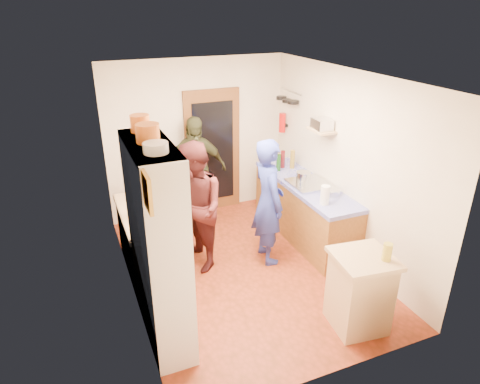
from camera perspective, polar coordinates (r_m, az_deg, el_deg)
floor at (r=6.00m, az=0.64°, el=-10.24°), size 3.00×4.00×0.02m
ceiling at (r=5.02m, az=0.78°, el=15.31°), size 3.00×4.00×0.02m
wall_back at (r=7.16m, az=-5.71°, el=7.11°), size 3.00×0.02×2.60m
wall_front at (r=3.83m, az=12.83°, el=-9.45°), size 3.00×0.02×2.60m
wall_left at (r=5.02m, az=-15.33°, el=-1.23°), size 0.02×4.00×2.60m
wall_right at (r=6.09m, az=13.89°, el=3.44°), size 0.02×4.00×2.60m
door_frame at (r=7.27m, az=-3.64°, el=5.38°), size 0.95×0.06×2.10m
door_glass at (r=7.24m, az=-3.55°, el=5.30°), size 0.70×0.02×1.70m
hutch_body at (r=4.44m, az=-10.83°, el=-7.23°), size 0.40×1.20×2.20m
hutch_top_shelf at (r=3.99m, az=-12.02°, el=6.14°), size 0.40×1.14×0.04m
plate_stack at (r=3.70m, az=-11.18°, el=5.81°), size 0.22×0.22×0.09m
orange_pot_a at (r=3.98m, az=-12.21°, el=7.67°), size 0.22×0.22×0.17m
orange_pot_b at (r=4.34m, az=-13.20°, el=8.90°), size 0.19×0.19×0.17m
left_counter_base at (r=5.86m, az=-12.05°, el=-6.75°), size 0.60×1.40×0.85m
left_counter_top at (r=5.65m, az=-12.44°, el=-2.82°), size 0.64×1.44×0.05m
toaster at (r=5.17m, az=-10.95°, el=-3.96°), size 0.23×0.16×0.16m
kettle at (r=5.45m, az=-12.78°, el=-2.38°), size 0.18×0.18×0.20m
orange_bowl at (r=5.81m, az=-12.14°, el=-1.17°), size 0.25×0.25×0.10m
chopping_board at (r=6.11m, az=-13.25°, el=-0.38°), size 0.35×0.30×0.02m
right_counter_base at (r=6.65m, az=8.49°, el=-2.57°), size 0.60×2.20×0.84m
right_counter_top at (r=6.47m, az=8.73°, el=1.00°), size 0.62×2.22×0.06m
hob at (r=6.37m, az=9.23°, el=1.08°), size 0.55×0.58×0.04m
pot_on_hob at (r=6.39m, az=8.44°, el=2.07°), size 0.21×0.21×0.14m
bottle_a at (r=6.82m, az=5.16°, el=3.94°), size 0.08×0.08×0.27m
bottle_b at (r=6.97m, az=5.72°, el=4.37°), size 0.08×0.08×0.28m
bottle_c at (r=6.95m, az=7.00°, el=4.36°), size 0.09×0.09×0.30m
paper_towel at (r=5.76m, az=11.26°, el=-0.41°), size 0.15×0.15×0.26m
mixing_bowl at (r=6.09m, az=12.09°, el=-0.01°), size 0.23×0.23×0.09m
island_base at (r=5.02m, az=15.62°, el=-12.90°), size 0.61×0.61×0.86m
island_top at (r=4.77m, az=16.23°, el=-8.51°), size 0.69×0.69×0.05m
cutting_board at (r=4.77m, az=15.42°, el=-8.21°), size 0.38×0.32×0.02m
oil_jar at (r=4.71m, az=19.04°, el=-7.57°), size 0.11×0.11×0.19m
pan_rail at (r=7.10m, az=6.88°, el=13.16°), size 0.02×0.65×0.02m
pan_hang_a at (r=6.95m, az=7.09°, el=11.82°), size 0.18×0.18×0.05m
pan_hang_b at (r=7.12m, az=6.29°, el=11.99°), size 0.16×0.16×0.05m
pan_hang_c at (r=7.29m, az=5.53°, el=12.39°), size 0.17×0.17×0.05m
wall_shelf at (r=6.24m, az=10.80°, el=8.09°), size 0.26×0.42×0.03m
radio at (r=6.22m, az=10.86°, el=8.89°), size 0.24×0.32×0.15m
ext_bracket at (r=7.39m, az=6.05°, el=8.85°), size 0.06×0.10×0.04m
fire_extinguisher at (r=7.35m, az=5.65°, el=9.18°), size 0.11×0.11×0.32m
picture_frame at (r=3.32m, az=-12.27°, el=-0.04°), size 0.03×0.25×0.30m
person_hob at (r=5.81m, az=4.20°, el=-1.37°), size 0.46×0.67×1.77m
person_left at (r=5.71m, az=-5.87°, el=-1.88°), size 0.79×0.95×1.77m
person_back at (r=6.92m, az=-5.93°, el=2.88°), size 1.06×0.48×1.77m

